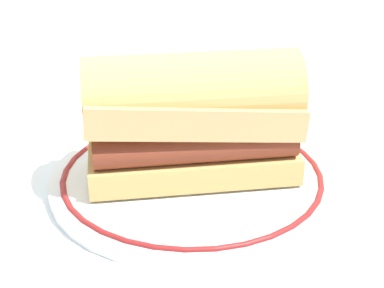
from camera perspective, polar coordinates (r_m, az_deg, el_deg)
ground_plane at (r=0.57m, az=-1.78°, el=-4.82°), size 1.50×1.50×0.00m
plate at (r=0.58m, az=0.00°, el=-3.28°), size 0.28×0.28×0.01m
sausage_sandwich at (r=0.55m, az=0.00°, el=2.84°), size 0.20×0.09×0.12m
drinking_glass at (r=0.72m, az=-17.44°, el=4.61°), size 0.07×0.07×0.10m
butter_knife at (r=0.73m, az=8.79°, el=2.44°), size 0.06×0.16×0.01m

